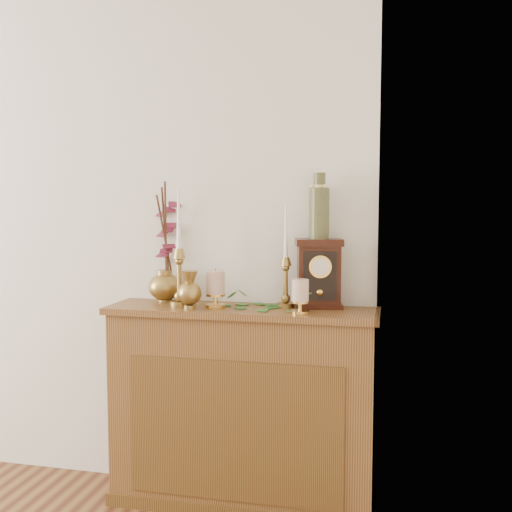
% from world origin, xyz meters
% --- Properties ---
extents(console_shelf, '(1.24, 0.34, 0.93)m').
position_xyz_m(console_shelf, '(1.40, 2.10, 0.44)').
color(console_shelf, brown).
rests_on(console_shelf, ground).
extents(candlestick_left, '(0.09, 0.09, 0.54)m').
position_xyz_m(candlestick_left, '(1.11, 2.08, 1.11)').
color(candlestick_left, '#A38B41').
rests_on(candlestick_left, console_shelf).
extents(candlestick_center, '(0.08, 0.08, 0.47)m').
position_xyz_m(candlestick_center, '(1.59, 2.16, 1.08)').
color(candlestick_center, '#A38B41').
rests_on(candlestick_center, console_shelf).
extents(bud_vase, '(0.11, 0.11, 0.17)m').
position_xyz_m(bud_vase, '(1.19, 2.00, 1.02)').
color(bud_vase, '#A38B41').
rests_on(bud_vase, console_shelf).
extents(ginger_jar, '(0.24, 0.25, 0.58)m').
position_xyz_m(ginger_jar, '(1.00, 2.22, 1.19)').
color(ginger_jar, '#A38B41').
rests_on(ginger_jar, console_shelf).
extents(pillar_candle_left, '(0.09, 0.09, 0.18)m').
position_xyz_m(pillar_candle_left, '(1.29, 2.06, 1.02)').
color(pillar_candle_left, gold).
rests_on(pillar_candle_left, console_shelf).
extents(pillar_candle_right, '(0.08, 0.08, 0.16)m').
position_xyz_m(pillar_candle_right, '(1.68, 2.00, 1.01)').
color(pillar_candle_right, gold).
rests_on(pillar_candle_right, console_shelf).
extents(ivy_garland, '(0.49, 0.20, 0.09)m').
position_xyz_m(ivy_garland, '(1.51, 2.11, 0.94)').
color(ivy_garland, '#316D29').
rests_on(ivy_garland, console_shelf).
extents(mantel_clock, '(0.24, 0.19, 0.31)m').
position_xyz_m(mantel_clock, '(1.74, 2.18, 1.08)').
color(mantel_clock, black).
rests_on(mantel_clock, console_shelf).
extents(ceramic_vase, '(0.09, 0.09, 0.30)m').
position_xyz_m(ceramic_vase, '(1.74, 2.18, 1.38)').
color(ceramic_vase, '#162D24').
rests_on(ceramic_vase, mantel_clock).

